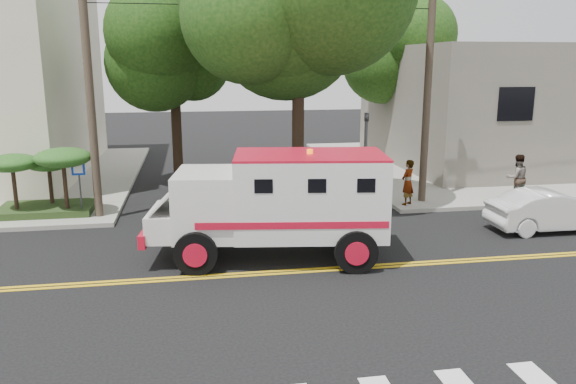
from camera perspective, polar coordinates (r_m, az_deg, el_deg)
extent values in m
plane|color=black|center=(14.79, -0.07, -8.13)|extent=(100.00, 100.00, 0.00)
cube|color=gray|center=(31.81, 20.28, 2.70)|extent=(17.00, 17.00, 0.15)
cube|color=#676458|center=(32.65, 22.58, 8.21)|extent=(14.00, 12.00, 6.00)
cylinder|color=#382D23|center=(19.89, -19.52, 9.89)|extent=(0.28, 0.28, 9.00)
cylinder|color=#382D23|center=(21.60, 14.02, 10.43)|extent=(0.28, 0.28, 9.00)
cylinder|color=black|center=(20.54, 1.03, 7.90)|extent=(0.44, 0.44, 7.00)
sphere|color=black|center=(20.52, 1.07, 17.68)|extent=(5.32, 5.32, 5.32)
cylinder|color=black|center=(25.73, -11.28, 7.13)|extent=(0.44, 0.44, 5.60)
sphere|color=black|center=(25.61, -11.57, 13.37)|extent=(3.92, 3.92, 3.92)
sphere|color=black|center=(25.05, -9.67, 14.42)|extent=(3.36, 3.36, 3.36)
cylinder|color=black|center=(31.60, 10.45, 8.54)|extent=(0.44, 0.44, 5.95)
sphere|color=black|center=(31.51, 10.68, 13.94)|extent=(4.20, 4.20, 4.20)
sphere|color=black|center=(31.29, 12.70, 14.68)|extent=(3.60, 3.60, 3.60)
cylinder|color=#3F3F42|center=(20.45, 7.83, 2.95)|extent=(0.12, 0.12, 3.60)
imported|color=#3F3F42|center=(20.26, 7.95, 6.71)|extent=(0.15, 0.18, 0.90)
cylinder|color=#3F3F42|center=(20.64, -20.34, 0.08)|extent=(0.06, 0.06, 2.00)
cube|color=#0C33A5|center=(20.43, -20.54, 2.23)|extent=(0.45, 0.03, 0.45)
cube|color=#1E3314|center=(21.65, -23.29, -1.59)|extent=(3.20, 2.00, 0.24)
cylinder|color=black|center=(21.42, -26.01, 0.42)|extent=(0.14, 0.14, 1.52)
ellipsoid|color=#1F4615|center=(21.27, -26.24, 2.67)|extent=(1.73, 1.73, 0.60)
cylinder|color=black|center=(21.84, -22.98, 0.72)|extent=(0.14, 0.14, 1.36)
ellipsoid|color=#1F4615|center=(21.70, -23.16, 2.69)|extent=(1.55, 1.55, 0.54)
cylinder|color=black|center=(20.79, -21.69, 0.70)|extent=(0.14, 0.14, 1.68)
ellipsoid|color=#1F4615|center=(20.62, -21.91, 3.27)|extent=(1.91, 1.91, 0.66)
cube|color=silver|center=(15.32, 2.20, -0.31)|extent=(4.31, 2.90, 2.17)
cube|color=silver|center=(15.43, -8.19, -1.12)|extent=(1.95, 2.47, 1.75)
cube|color=black|center=(15.44, -11.21, 0.53)|extent=(0.30, 1.75, 0.72)
cube|color=silver|center=(15.72, -12.06, -2.97)|extent=(1.20, 2.17, 0.72)
cube|color=red|center=(15.89, -13.85, -3.85)|extent=(0.49, 2.22, 0.36)
cube|color=red|center=(15.11, 2.23, 3.81)|extent=(4.31, 2.90, 0.06)
cylinder|color=black|center=(14.65, -9.35, -6.15)|extent=(1.17, 0.48, 1.14)
cylinder|color=black|center=(16.83, -8.35, -3.57)|extent=(1.17, 0.48, 1.14)
cylinder|color=black|center=(14.69, 6.92, -6.02)|extent=(1.17, 0.48, 1.14)
cylinder|color=black|center=(16.87, 5.74, -3.46)|extent=(1.17, 0.48, 1.14)
imported|color=silver|center=(20.03, 25.16, -1.72)|extent=(4.04, 1.42, 1.33)
imported|color=gray|center=(21.26, 12.07, 0.96)|extent=(0.74, 0.70, 1.70)
imported|color=gray|center=(23.01, 22.23, 1.33)|extent=(0.92, 0.73, 1.81)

